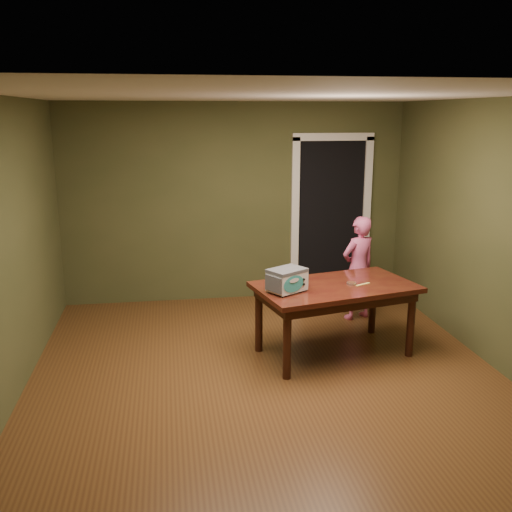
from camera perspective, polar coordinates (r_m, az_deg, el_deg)
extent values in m
plane|color=brown|center=(5.55, 1.23, -12.09)|extent=(5.00, 5.00, 0.00)
cube|color=#464726|center=(7.54, -2.08, 5.31)|extent=(4.50, 0.02, 2.60)
cube|color=#464726|center=(2.81, 10.54, -10.33)|extent=(4.50, 0.02, 2.60)
cube|color=#464726|center=(5.22, -23.81, 0.13)|extent=(0.02, 5.00, 2.60)
cube|color=#464726|center=(5.93, 23.23, 1.76)|extent=(0.02, 5.00, 2.60)
cube|color=white|center=(4.99, 1.39, 15.81)|extent=(4.50, 5.00, 0.02)
cube|color=black|center=(8.13, 6.84, 4.07)|extent=(0.90, 0.60, 2.10)
cube|color=black|center=(7.83, 7.46, 3.67)|extent=(0.90, 0.02, 2.10)
cube|color=white|center=(7.69, 3.91, 3.57)|extent=(0.10, 0.06, 2.20)
cube|color=white|center=(7.97, 10.95, 3.72)|extent=(0.10, 0.06, 2.20)
cube|color=white|center=(7.70, 7.75, 11.73)|extent=(1.10, 0.06, 0.10)
cube|color=#350F0C|center=(5.88, 7.93, -3.10)|extent=(1.76, 1.24, 0.05)
cube|color=black|center=(5.90, 7.90, -3.80)|extent=(1.62, 1.09, 0.10)
cylinder|color=black|center=(5.41, 3.12, -8.77)|extent=(0.08, 0.08, 0.70)
cylinder|color=black|center=(6.01, 0.29, -6.37)|extent=(0.08, 0.08, 0.70)
cylinder|color=black|center=(6.10, 15.21, -6.57)|extent=(0.08, 0.08, 0.70)
cylinder|color=black|center=(6.63, 11.59, -4.66)|extent=(0.08, 0.08, 0.70)
cylinder|color=#4C4F54|center=(5.45, 2.68, -4.03)|extent=(0.02, 0.02, 0.01)
cylinder|color=#4C4F54|center=(5.58, 1.36, -3.57)|extent=(0.02, 0.02, 0.01)
cylinder|color=#4C4F54|center=(5.64, 4.81, -3.43)|extent=(0.02, 0.02, 0.01)
cylinder|color=#4C4F54|center=(5.77, 3.48, -3.01)|extent=(0.02, 0.02, 0.01)
cube|color=silver|center=(5.58, 3.11, -2.47)|extent=(0.42, 0.39, 0.20)
cube|color=#4C4F54|center=(5.55, 3.12, -1.44)|extent=(0.43, 0.40, 0.03)
cube|color=#4C4F54|center=(5.46, 1.73, -2.83)|extent=(0.13, 0.20, 0.15)
cube|color=#4C4F54|center=(5.70, 4.43, -2.13)|extent=(0.13, 0.20, 0.15)
ellipsoid|color=teal|center=(5.47, 3.81, -2.82)|extent=(0.23, 0.14, 0.16)
cylinder|color=black|center=(5.55, 4.81, -2.34)|extent=(0.03, 0.02, 0.02)
cylinder|color=black|center=(5.57, 4.80, -2.84)|extent=(0.02, 0.02, 0.02)
cylinder|color=silver|center=(5.91, 9.53, -2.72)|extent=(0.10, 0.10, 0.02)
cylinder|color=#492B18|center=(5.91, 9.53, -2.65)|extent=(0.09, 0.09, 0.01)
cube|color=#E8D665|center=(5.92, 10.66, -2.80)|extent=(0.17, 0.10, 0.01)
imported|color=#DC5A90|center=(6.99, 10.18, -1.20)|extent=(0.54, 0.45, 1.27)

